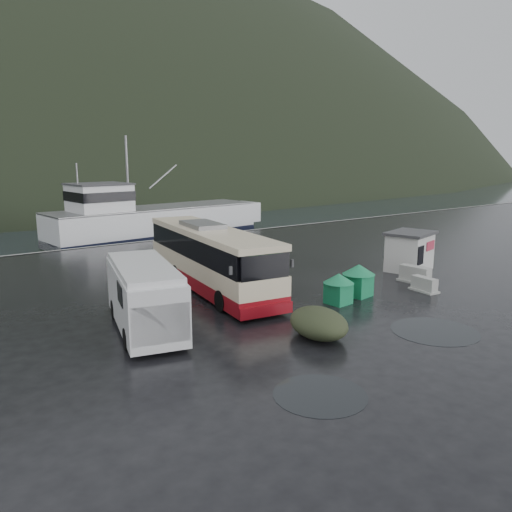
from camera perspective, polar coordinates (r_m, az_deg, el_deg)
ground at (r=23.05m, az=4.63°, el=-5.45°), size 160.00×160.00×0.00m
quay_edge at (r=39.98m, az=-14.37°, el=1.43°), size 160.00×0.60×1.50m
coach_bus at (r=25.68m, az=-5.19°, el=-3.69°), size 4.53×12.01×3.31m
white_van at (r=20.15m, az=-12.48°, el=-8.19°), size 3.62×6.67×2.65m
waste_bin_left at (r=23.31m, az=9.35°, el=-5.37°), size 1.11×1.11×1.41m
waste_bin_right at (r=24.71m, az=11.55°, el=-4.49°), size 1.28×1.28×1.56m
dome_tent at (r=19.06m, az=7.13°, el=-9.15°), size 2.64×3.20×1.09m
ticket_kiosk at (r=30.92m, az=17.02°, el=-1.56°), size 3.42×2.91×2.31m
jersey_barrier_a at (r=28.10m, az=17.67°, el=-2.87°), size 1.01×1.81×0.88m
jersey_barrier_b at (r=26.40m, az=18.62°, el=-3.84°), size 0.88×1.52×0.72m
fishing_trawler at (r=49.45m, az=-11.31°, el=3.42°), size 24.86×7.84×9.78m
puddles at (r=18.23m, az=15.86°, el=-10.47°), size 10.23×4.26×0.01m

